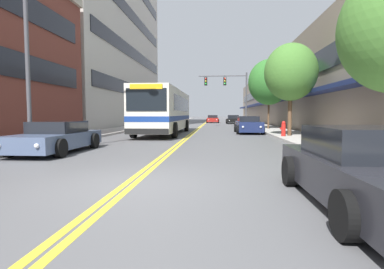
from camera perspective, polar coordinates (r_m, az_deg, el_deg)
ground_plane at (r=43.40m, az=2.23°, el=1.97°), size 240.00×240.00×0.00m
sidewalk_left at (r=44.24m, az=-6.77°, el=2.08°), size 2.85×106.00×0.15m
sidewalk_right at (r=43.65m, az=11.36°, el=2.01°), size 2.85×106.00×0.15m
centre_line at (r=43.40m, az=2.23°, el=1.98°), size 0.34×106.00×0.01m
office_tower_left at (r=43.92m, az=-19.14°, el=22.78°), size 12.08×29.70×31.65m
storefront_row_right at (r=44.71m, az=18.69°, el=6.92°), size 9.10×68.00×7.96m
city_bus at (r=22.89m, az=-5.11°, el=4.72°), size 2.90×12.16×3.22m
car_white_parked_left_mid at (r=40.31m, az=-4.17°, el=2.78°), size 2.21×4.44×1.47m
car_slate_blue_parked_left_far at (r=12.96m, az=-24.36°, el=-0.54°), size 2.10×4.73×1.21m
car_charcoal_parked_right_foreground at (r=5.70m, az=30.85°, el=-5.84°), size 2.13×4.60×1.30m
car_navy_parked_right_mid at (r=23.87m, az=10.67°, el=1.78°), size 2.03×4.79×1.33m
car_black_parked_right_far at (r=46.38m, az=7.84°, el=2.82°), size 2.16×4.37×1.32m
car_red_moving_lead at (r=51.33m, az=3.97°, el=2.95°), size 2.15×4.84×1.29m
traffic_signal_mast at (r=34.54m, az=7.18°, el=8.68°), size 5.48×0.38×6.15m
street_lamp_left_near at (r=13.54m, az=-28.13°, el=20.70°), size 2.31×0.28×9.46m
street_tree_right_mid at (r=19.83m, az=18.29°, el=11.18°), size 3.21×3.21×5.70m
street_tree_right_far at (r=28.78m, az=14.46°, el=9.63°), size 3.79×3.79×6.35m
fire_hydrant at (r=19.13m, az=17.02°, el=1.09°), size 0.34×0.26×0.93m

